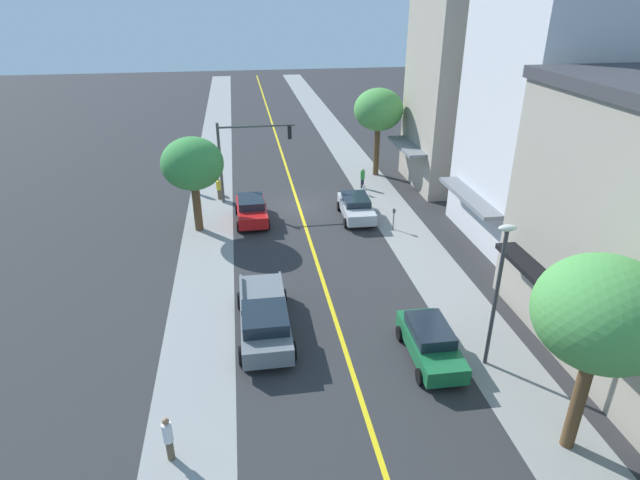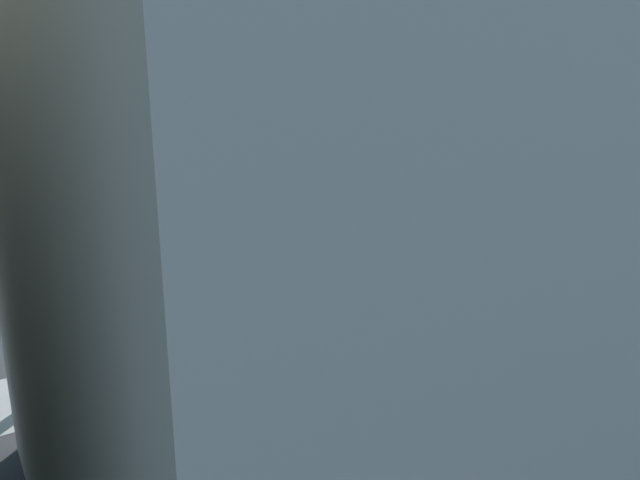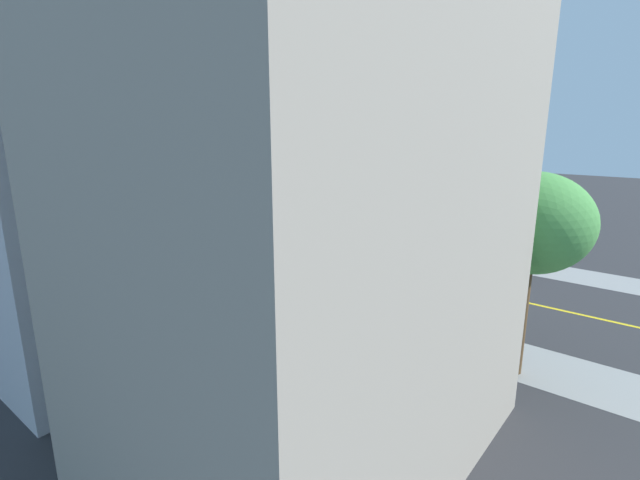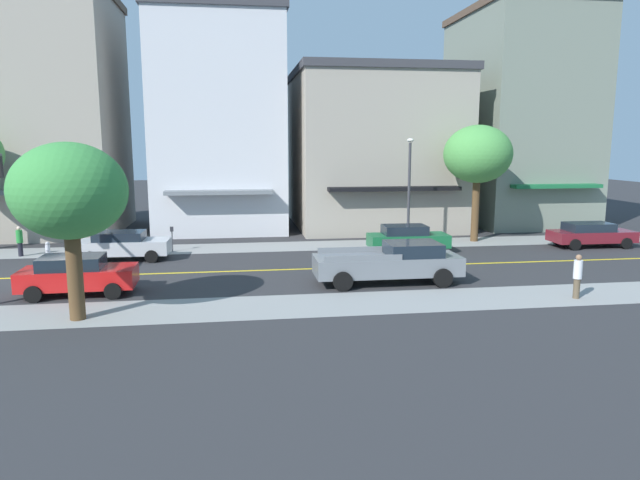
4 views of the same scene
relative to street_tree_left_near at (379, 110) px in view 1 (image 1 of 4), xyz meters
name	(u,v)px [view 1 (image 1 of 4)]	position (x,y,z in m)	size (l,w,h in m)	color
ground_plane	(299,206)	(7.12, 5.94, -5.28)	(140.00, 140.00, 0.00)	#2D2D30
sidewalk_left	(383,201)	(0.94, 5.94, -5.27)	(3.11, 126.00, 0.01)	gray
sidewalk_right	(210,211)	(13.30, 5.94, -5.27)	(3.11, 126.00, 0.01)	gray
road_centerline_stripe	(299,206)	(7.12, 5.94, -5.28)	(0.20, 126.00, 0.00)	yellow
tan_rowhouse	(487,80)	(-7.25, 2.99, 2.57)	(11.66, 7.61, 15.68)	#A39989
pale_office_building	(567,120)	(-7.25, 13.38, 1.97)	(10.63, 8.91, 14.48)	silver
street_tree_left_near	(379,110)	(0.00, 0.00, 0.00)	(3.87, 3.87, 6.98)	brown
street_tree_right_corner	(602,314)	(0.75, 28.73, -0.05)	(4.05, 4.05, 6.99)	brown
street_tree_left_far	(192,164)	(13.86, 8.97, -0.96)	(3.75, 3.75, 5.96)	brown
fire_hydrant	(364,190)	(2.06, 4.48, -4.89)	(0.44, 0.24, 0.79)	silver
parking_meter	(394,216)	(1.64, 10.86, -4.36)	(0.12, 0.18, 1.39)	#4C4C51
traffic_light_mast	(245,148)	(10.63, 4.45, -1.33)	(5.38, 0.32, 5.74)	#474C47
street_lamp	(499,281)	(1.61, 24.28, -1.43)	(0.70, 0.36, 6.19)	#38383D
red_sedan_right_curb	(252,210)	(10.48, 8.14, -4.46)	(2.15, 4.36, 1.56)	red
green_sedan_left_curb	(430,342)	(3.78, 23.59, -4.49)	(2.00, 4.35, 1.51)	#196638
silver_sedan_left_curb	(356,207)	(3.58, 8.64, -4.50)	(2.20, 4.54, 1.46)	#B7BABF
grey_pickup_truck	(264,317)	(10.41, 20.87, -4.38)	(2.34, 6.20, 1.74)	slate
pedestrian_white_shirt	(168,438)	(13.85, 27.28, -4.36)	(0.32, 0.32, 1.72)	brown
pedestrian_yellow_shirt	(219,188)	(12.65, 3.72, -4.45)	(0.39, 0.39, 1.59)	brown
pedestrian_green_shirt	(363,178)	(1.84, 3.05, -4.43)	(0.32, 0.32, 1.60)	black
pedestrian_blue_shirt	(194,181)	(14.51, 2.21, -4.32)	(0.37, 0.37, 1.82)	black
small_dog	(221,190)	(12.55, 3.03, -4.85)	(0.53, 0.86, 0.65)	#4C3828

